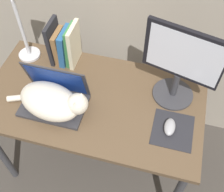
% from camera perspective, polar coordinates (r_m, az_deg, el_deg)
% --- Properties ---
extents(desk, '(1.19, 0.65, 0.75)m').
position_cam_1_polar(desk, '(1.60, -3.70, -2.44)').
color(desk, brown).
rests_on(desk, ground_plane).
extents(laptop, '(0.34, 0.22, 0.23)m').
position_cam_1_polar(laptop, '(1.50, -11.55, -0.32)').
color(laptop, '#2D2D33').
rests_on(laptop, desk).
extents(cat, '(0.46, 0.27, 0.16)m').
position_cam_1_polar(cat, '(1.44, -12.01, -1.06)').
color(cat, beige).
rests_on(cat, desk).
extents(external_monitor, '(0.38, 0.22, 0.44)m').
position_cam_1_polar(external_monitor, '(1.39, 13.83, 6.31)').
color(external_monitor, '#333338').
rests_on(external_monitor, desk).
extents(mousepad, '(0.20, 0.21, 0.00)m').
position_cam_1_polar(mousepad, '(1.44, 12.22, -6.73)').
color(mousepad, '#232328').
rests_on(mousepad, desk).
extents(computer_mouse, '(0.06, 0.10, 0.04)m').
position_cam_1_polar(computer_mouse, '(1.42, 11.64, -6.16)').
color(computer_mouse, '#99999E').
rests_on(computer_mouse, mousepad).
extents(book_row, '(0.15, 0.16, 0.26)m').
position_cam_1_polar(book_row, '(1.66, -9.64, 10.23)').
color(book_row, '#232328').
rests_on(book_row, desk).
extents(desk_lamp, '(0.17, 0.17, 0.52)m').
position_cam_1_polar(desk_lamp, '(1.56, -18.63, 16.39)').
color(desk_lamp, silver).
rests_on(desk_lamp, desk).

